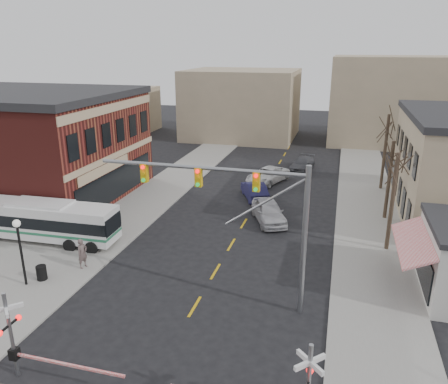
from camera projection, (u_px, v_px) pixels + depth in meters
The scene contains 17 objects.
ground at pixel (182, 329), 21.67m from camera, with size 160.00×160.00×0.00m, color black.
sidewalk_west at pixel (162, 190), 42.31m from camera, with size 5.00×60.00×0.12m, color gray.
sidewalk_east at pixel (367, 208), 37.59m from camera, with size 5.00×60.00×0.12m, color gray.
tree_east_a at pixel (392, 202), 28.93m from camera, with size 0.28×0.28×6.75m.
tree_east_b at pixel (389, 180), 34.42m from camera, with size 0.28×0.28×6.30m.
tree_east_c at pixel (385, 152), 41.54m from camera, with size 0.28×0.28×7.20m.
transit_bus at pixel (43, 220), 30.94m from camera, with size 11.02×2.80×2.82m.
traffic_signal_mast at pixel (247, 204), 21.98m from camera, with size 11.00×0.30×8.00m.
rr_crossing_west at pixel (20, 338), 17.90m from camera, with size 5.60×1.36×4.00m.
street_lamp at pixel (19, 238), 24.56m from camera, with size 0.44×0.44×4.07m.
trash_bin at pixel (42, 273), 25.91m from camera, with size 0.60×0.60×0.87m, color black.
car_a at pixel (269, 212), 34.61m from camera, with size 2.03×5.06×1.72m, color #B2B2B7.
car_b at pixel (254, 190), 39.94m from camera, with size 1.67×4.78×1.58m, color #1D1C46.
car_c at pixel (268, 175), 44.62m from camera, with size 2.54×5.51×1.53m, color silver.
car_d at pixel (302, 164), 49.16m from camera, with size 1.99×4.89×1.42m, color #47484D.
pedestrian_near at pixel (82, 253), 27.15m from camera, with size 0.70×0.46×1.93m, color #5F4E4C.
pedestrian_far at pixel (87, 226), 31.63m from camera, with size 0.78×0.61×1.60m, color #323156.
Camera 1 is at (6.85, -17.18, 13.36)m, focal length 35.00 mm.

